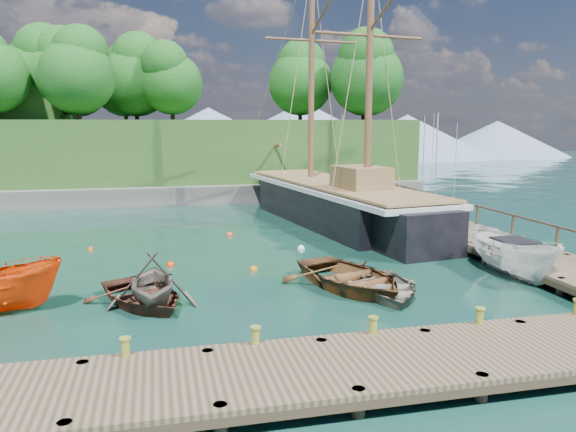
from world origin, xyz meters
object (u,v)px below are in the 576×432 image
rowboat_1 (153,305)px  cabin_boat_white (513,277)px  rowboat_3 (387,295)px  rowboat_0 (143,305)px  rowboat_2 (350,288)px  schooner (336,206)px

rowboat_1 → cabin_boat_white: 13.43m
rowboat_3 → cabin_boat_white: cabin_boat_white is taller
rowboat_1 → cabin_boat_white: bearing=2.9°
rowboat_0 → cabin_boat_white: 13.75m
rowboat_0 → rowboat_1: rowboat_1 is taller
rowboat_2 → schooner: 12.95m
rowboat_2 → cabin_boat_white: (6.59, -0.01, 0.00)m
rowboat_0 → rowboat_1: (0.33, -0.12, 0.00)m
rowboat_0 → schooner: (10.68, 12.60, 1.02)m
rowboat_0 → cabin_boat_white: (13.75, 0.18, 0.00)m
schooner → rowboat_0: bearing=-138.7°
rowboat_3 → cabin_boat_white: (5.62, 1.08, 0.00)m
rowboat_3 → schooner: (2.56, 13.51, 1.02)m
rowboat_2 → rowboat_3: rowboat_2 is taller
rowboat_2 → cabin_boat_white: 6.59m
rowboat_1 → schooner: (10.36, 12.73, 1.02)m
rowboat_3 → cabin_boat_white: bearing=21.4°
rowboat_2 → schooner: bearing=58.0°
rowboat_1 → rowboat_3: (7.80, -0.78, 0.00)m
rowboat_1 → cabin_boat_white: size_ratio=0.71×
rowboat_1 → rowboat_3: 7.84m
cabin_boat_white → schooner: schooner is taller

